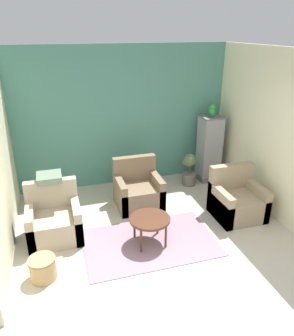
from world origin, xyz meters
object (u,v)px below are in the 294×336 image
coffee_table (150,221)px  birdcage (209,149)px  armchair_middle (138,191)px  potted_plant (189,169)px  wicker_basket (43,268)px  armchair_left (54,221)px  parrot (212,110)px  armchair_right (237,201)px

coffee_table → birdcage: size_ratio=0.44×
coffee_table → armchair_middle: bearing=83.1°
potted_plant → armchair_middle: bearing=-157.4°
birdcage → wicker_basket: size_ratio=3.86×
armchair_left → armchair_middle: size_ratio=1.00×
potted_plant → wicker_basket: bearing=-145.3°
parrot → armchair_middle: bearing=-158.8°
armchair_left → coffee_table: bearing=-23.1°
wicker_basket → potted_plant: bearing=34.7°
potted_plant → parrot: bearing=17.8°
armchair_right → armchair_middle: size_ratio=1.00×
armchair_left → birdcage: size_ratio=0.62×
armchair_middle → potted_plant: 1.36m
armchair_left → wicker_basket: bearing=-102.0°
armchair_right → birdcage: bearing=82.1°
parrot → armchair_left: bearing=-158.6°
armchair_middle → birdcage: 1.93m
armchair_left → armchair_right: size_ratio=1.00×
coffee_table → parrot: size_ratio=2.25×
coffee_table → armchair_left: 1.50m
armchair_middle → birdcage: birdcage is taller
armchair_left → wicker_basket: size_ratio=2.40×
armchair_left → parrot: parrot is taller
armchair_middle → wicker_basket: bearing=-138.3°
armchair_right → potted_plant: bearing=101.8°
armchair_right → parrot: (0.22, 1.55, 1.24)m
armchair_left → wicker_basket: armchair_left is taller
armchair_left → birdcage: bearing=21.4°
parrot → potted_plant: parrot is taller
potted_plant → wicker_basket: (-2.97, -2.06, -0.19)m
armchair_right → wicker_basket: armchair_right is taller
armchair_middle → armchair_left: bearing=-158.3°
coffee_table → wicker_basket: 1.63m
armchair_right → potted_plant: size_ratio=1.27×
armchair_left → potted_plant: armchair_left is taller
coffee_table → wicker_basket: bearing=-167.8°
birdcage → armchair_right: bearing=-97.9°
armchair_middle → wicker_basket: 2.31m
potted_plant → wicker_basket: potted_plant is taller
armchair_left → potted_plant: bearing=22.1°
armchair_right → wicker_basket: (-3.26, -0.66, -0.11)m
coffee_table → armchair_middle: armchair_middle is taller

